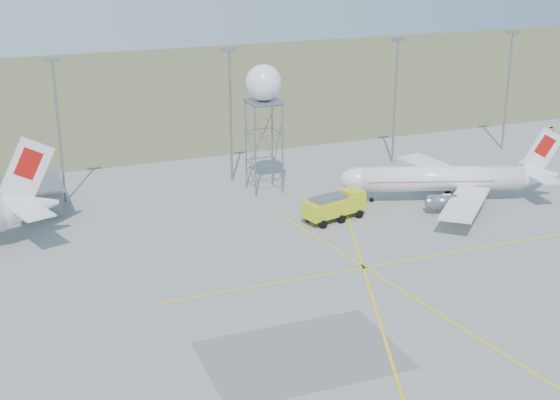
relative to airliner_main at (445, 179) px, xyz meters
name	(u,v)px	position (x,y,z in m)	size (l,w,h in m)	color
grass_strip	(176,87)	(-15.35, 93.62, -3.27)	(400.00, 120.00, 0.03)	#4E5A31
mast_a	(58,119)	(-50.35, 19.62, 8.78)	(2.20, 0.50, 20.50)	gray
mast_b	(230,104)	(-25.35, 19.62, 8.78)	(2.20, 0.50, 20.50)	gray
mast_c	(396,90)	(2.65, 19.62, 8.78)	(2.20, 0.50, 20.50)	gray
mast_d	(508,81)	(24.65, 19.62, 8.78)	(2.20, 0.50, 20.50)	gray
taxi_sign_near	(551,128)	(40.25, 25.61, -2.40)	(1.60, 0.17, 1.20)	black
airliner_main	(445,179)	(0.00, 0.00, 0.00)	(30.75, 29.00, 10.72)	white
radar_tower	(264,121)	(-22.25, 13.71, 7.25)	(5.19, 5.19, 18.77)	gray
fire_truck	(336,207)	(-17.51, -0.96, -1.57)	(9.38, 5.40, 3.56)	gold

